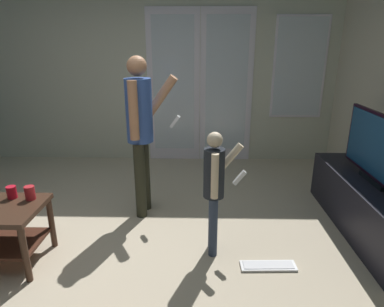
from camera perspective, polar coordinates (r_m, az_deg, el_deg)
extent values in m
cube|color=#C4B397|center=(2.97, -14.41, -17.12)|extent=(5.50, 5.12, 0.02)
cube|color=beige|center=(4.91, -7.81, 14.33)|extent=(5.50, 0.06, 2.69)
cube|color=white|center=(4.85, -3.17, 11.07)|extent=(0.75, 0.02, 2.18)
cube|color=silver|center=(4.83, -3.19, 11.63)|extent=(0.59, 0.01, 1.88)
cube|color=white|center=(4.85, 5.90, 11.00)|extent=(0.75, 0.02, 2.18)
cube|color=silver|center=(4.83, 5.93, 11.56)|extent=(0.59, 0.01, 1.88)
cube|color=white|center=(5.00, 17.98, 13.85)|extent=(0.73, 0.02, 1.39)
cube|color=silver|center=(4.99, 18.03, 13.83)|extent=(0.67, 0.01, 1.33)
cylinder|color=#40281C|center=(2.80, -26.79, -15.31)|extent=(0.05, 0.05, 0.45)
cylinder|color=#40281C|center=(3.14, -23.04, -10.93)|extent=(0.05, 0.05, 0.45)
cube|color=black|center=(3.52, 28.14, -8.08)|extent=(0.49, 1.68, 0.49)
cube|color=black|center=(3.42, 28.81, -4.06)|extent=(0.08, 0.41, 0.04)
cube|color=black|center=(3.32, 29.63, 0.87)|extent=(0.04, 1.16, 0.58)
cube|color=navy|center=(3.31, 29.33, 0.87)|extent=(0.00, 1.11, 0.53)
cylinder|color=#2C2D1F|center=(3.34, -8.92, -4.69)|extent=(0.11, 0.11, 0.77)
cylinder|color=#2C2D1F|center=(3.49, -8.15, -3.62)|extent=(0.11, 0.11, 0.77)
cylinder|color=#3555A2|center=(3.21, -9.11, 7.28)|extent=(0.25, 0.25, 0.61)
sphere|color=tan|center=(3.16, -9.50, 14.66)|extent=(0.19, 0.19, 0.19)
cylinder|color=tan|center=(3.05, -10.06, 7.27)|extent=(0.09, 0.09, 0.54)
cylinder|color=tan|center=(3.32, -5.72, 9.25)|extent=(0.39, 0.13, 0.49)
cube|color=white|center=(3.33, -2.97, 5.50)|extent=(0.11, 0.05, 0.13)
cylinder|color=#2F3B50|center=(2.77, 3.66, -12.66)|extent=(0.07, 0.07, 0.51)
cylinder|color=#2F3B50|center=(2.87, 3.57, -11.50)|extent=(0.07, 0.07, 0.51)
cylinder|color=#22272D|center=(2.62, 3.82, -3.42)|extent=(0.17, 0.17, 0.40)
sphere|color=beige|center=(2.53, 3.95, 2.36)|extent=(0.12, 0.12, 0.12)
cylinder|color=beige|center=(2.51, 3.94, -3.91)|extent=(0.06, 0.06, 0.36)
cylinder|color=beige|center=(2.71, 6.04, -1.37)|extent=(0.26, 0.06, 0.32)
cube|color=white|center=(2.77, 8.18, -4.13)|extent=(0.11, 0.04, 0.13)
cube|color=white|center=(2.84, 12.99, -18.37)|extent=(0.44, 0.15, 0.02)
cube|color=silver|center=(2.83, 13.00, -18.19)|extent=(0.40, 0.11, 0.00)
cylinder|color=red|center=(2.97, -26.14, -6.11)|extent=(0.08, 0.08, 0.11)
cylinder|color=red|center=(3.06, -28.63, -5.88)|extent=(0.08, 0.08, 0.10)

